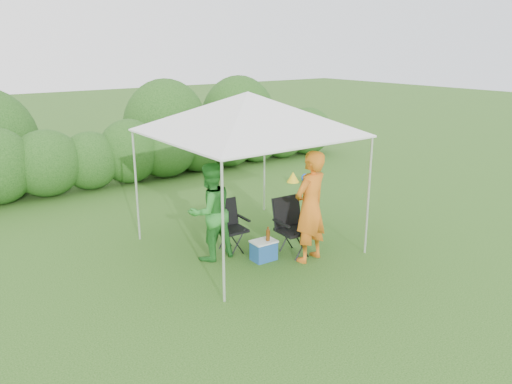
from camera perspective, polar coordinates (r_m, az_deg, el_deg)
ground at (r=8.97m, az=1.01°, el=-7.14°), size 70.00×70.00×0.00m
hedge at (r=13.80m, az=-13.90°, el=4.43°), size 14.34×1.53×1.80m
canopy at (r=8.69m, az=-0.93°, el=9.01°), size 3.10×3.10×2.83m
chair_right at (r=8.87m, az=4.06°, el=-3.47°), size 0.66×0.60×1.01m
chair_left at (r=8.99m, az=-3.18°, el=-3.50°), size 0.60×0.54×0.93m
man at (r=8.46m, az=6.21°, el=-1.70°), size 0.78×0.58×1.93m
woman at (r=8.56m, az=-5.25°, el=-2.25°), size 0.84×0.66×1.71m
cooler at (r=8.69m, az=0.89°, el=-6.66°), size 0.43×0.32×0.36m
bottle at (r=8.58m, az=1.38°, el=-4.78°), size 0.07×0.07×0.25m
lawn_toy at (r=13.59m, az=4.63°, el=1.69°), size 0.57×0.47×0.28m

